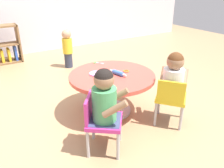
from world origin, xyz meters
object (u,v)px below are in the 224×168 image
child_chair_left (101,120)px  child_chair_right (171,98)px  seated_child_left (105,98)px  craft_scissors (97,63)px  toddler_standing (67,47)px  rolling_pin (118,73)px  craft_table (112,83)px  seated_child_right (174,77)px

child_chair_left → child_chair_right: same height
seated_child_left → craft_scissors: 1.04m
toddler_standing → rolling_pin: size_ratio=2.95×
craft_scissors → child_chair_right: bearing=-69.8°
child_chair_left → toddler_standing: size_ratio=0.80×
toddler_standing → rolling_pin: 1.76m
rolling_pin → craft_scissors: (-0.01, 0.47, -0.02)m
craft_table → seated_child_right: bearing=-50.4°
craft_table → child_chair_left: bearing=-130.8°
rolling_pin → craft_scissors: size_ratio=1.66×
craft_table → child_chair_right: bearing=-53.8°
craft_table → craft_scissors: 0.43m
seated_child_left → seated_child_right: size_ratio=1.00×
child_chair_right → seated_child_right: 0.23m
seated_child_right → seated_child_left: bearing=-178.8°
rolling_pin → child_chair_left: bearing=-136.8°
child_chair_left → toddler_standing: toddler_standing is taller
craft_table → child_chair_left: 0.66m
child_chair_left → craft_scissors: bearing=62.8°
child_chair_left → child_chair_right: size_ratio=1.00×
toddler_standing → seated_child_right: bearing=-82.9°
craft_table → craft_scissors: craft_scissors is taller
craft_table → craft_scissors: bearing=84.5°
craft_scissors → craft_table: bearing=-95.5°
seated_child_right → craft_scissors: 1.00m
craft_table → toddler_standing: (0.14, 1.70, -0.01)m
seated_child_left → child_chair_right: 0.82m
toddler_standing → rolling_pin: (-0.10, -1.75, 0.14)m
toddler_standing → craft_scissors: toddler_standing is taller
child_chair_left → seated_child_right: 0.88m
craft_table → seated_child_right: (0.42, -0.51, 0.16)m
seated_child_left → rolling_pin: seated_child_left is taller
seated_child_left → seated_child_right: same height
child_chair_left → seated_child_left: (0.03, -0.02, 0.23)m
child_chair_left → child_chair_right: 0.82m
craft_table → seated_child_left: size_ratio=1.88×
seated_child_right → rolling_pin: (-0.37, 0.46, -0.03)m
seated_child_right → rolling_pin: 0.59m
child_chair_left → rolling_pin: size_ratio=2.35×
seated_child_left → craft_scissors: (0.44, 0.94, -0.06)m
craft_table → child_chair_right: (0.39, -0.53, -0.07)m
seated_child_left → rolling_pin: (0.45, 0.47, -0.03)m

